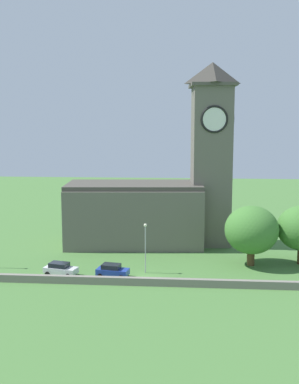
# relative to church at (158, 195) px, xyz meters

# --- Properties ---
(ground_plane) EXTENTS (200.00, 200.00, 0.00)m
(ground_plane) POSITION_rel_church_xyz_m (-0.31, -3.06, -8.21)
(ground_plane) COLOR #477538
(church) EXTENTS (27.74, 12.88, 29.55)m
(church) POSITION_rel_church_xyz_m (0.00, 0.00, 0.00)
(church) COLOR #666056
(church) RESTS_ON ground
(quay_barrier) EXTENTS (43.47, 0.70, 0.98)m
(quay_barrier) POSITION_rel_church_xyz_m (-0.31, -20.56, -7.72)
(quay_barrier) COLOR gray
(quay_barrier) RESTS_ON ground
(car_white) EXTENTS (4.66, 2.86, 1.69)m
(car_white) POSITION_rel_church_xyz_m (-11.87, -17.49, -7.35)
(car_white) COLOR silver
(car_white) RESTS_ON ground
(car_blue) EXTENTS (4.40, 2.70, 1.71)m
(car_blue) POSITION_rel_church_xyz_m (-4.93, -17.62, -7.35)
(car_blue) COLOR #233D9E
(car_blue) RESTS_ON ground
(streetlamp_west_mid) EXTENTS (0.44, 0.44, 6.75)m
(streetlamp_west_mid) POSITION_rel_church_xyz_m (-0.75, -15.64, -3.68)
(streetlamp_west_mid) COLOR #9EA0A5
(streetlamp_west_mid) RESTS_ON ground
(tree_by_tower) EXTENTS (7.52, 7.52, 8.51)m
(tree_by_tower) POSITION_rel_church_xyz_m (13.79, -11.07, -3.11)
(tree_by_tower) COLOR brown
(tree_by_tower) RESTS_ON ground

